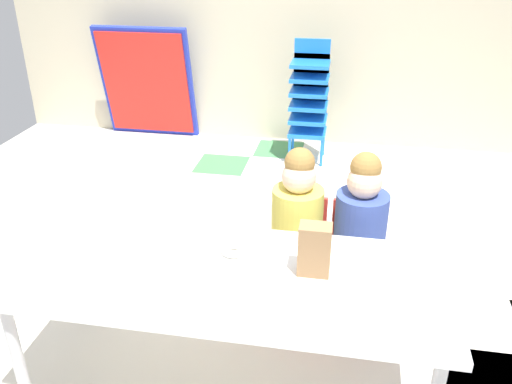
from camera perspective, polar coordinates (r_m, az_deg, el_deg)
ground_plane at (r=3.11m, az=-3.18°, el=-10.88°), size 5.30×5.15×0.02m
back_wall at (r=5.06m, az=3.32°, el=19.36°), size 5.30×0.10×2.53m
craft_table at (r=2.25m, az=-3.01°, el=-9.49°), size 1.80×0.74×0.60m
seated_child_near_camera at (r=2.72m, az=4.45°, el=-2.62°), size 0.32×0.31×0.92m
seated_child_middle_seat at (r=2.72m, az=11.09°, el=-3.15°), size 0.32×0.32×0.92m
kid_chair_blue_stack at (r=4.70m, az=5.72°, el=10.20°), size 0.32×0.30×1.04m
folded_activity_table at (r=5.33m, az=-11.56°, el=11.28°), size 0.90×0.29×1.09m
paper_bag_brown at (r=2.17m, az=6.26°, el=-6.11°), size 0.13×0.09×0.22m
paper_plate_near_edge at (r=2.32m, az=-2.44°, el=-6.64°), size 0.18×0.18×0.01m
donut_powdered_on_plate at (r=2.31m, az=-2.45°, el=-6.25°), size 0.10×0.10×0.03m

